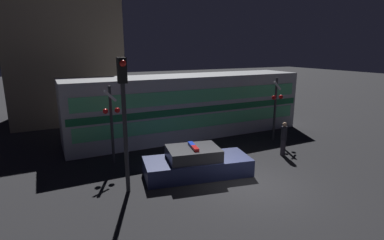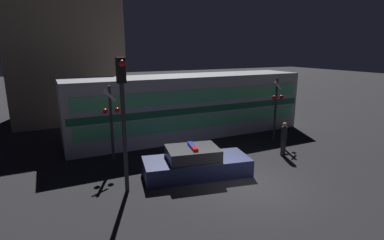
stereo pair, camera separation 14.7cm
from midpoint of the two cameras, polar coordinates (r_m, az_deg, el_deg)
name	(u,v)px [view 2 (the right image)]	position (r m, az deg, el deg)	size (l,w,h in m)	color
ground_plane	(252,185)	(12.59, 11.77, -12.08)	(120.00, 120.00, 0.00)	black
train	(189,105)	(18.79, -0.37, 2.79)	(14.87, 3.13, 3.77)	#B7BABF
police_car	(196,163)	(13.11, 1.04, -8.28)	(4.82, 2.68, 1.36)	navy
pedestrian	(284,139)	(15.96, 17.34, -3.42)	(0.29, 0.29, 1.75)	#2D2833
crossing_signal_near	(276,105)	(18.27, 15.98, 2.71)	(0.78, 0.33, 3.72)	#2D2D33
crossing_signal_far	(111,120)	(14.32, -14.81, -0.07)	(0.78, 0.33, 3.73)	#2D2D33
traffic_light_corner	(123,108)	(11.09, -12.66, 2.33)	(0.30, 0.46, 5.07)	#2D2D33
building_left	(66,59)	(25.02, -22.79, 10.74)	(7.74, 5.87, 9.24)	#726656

